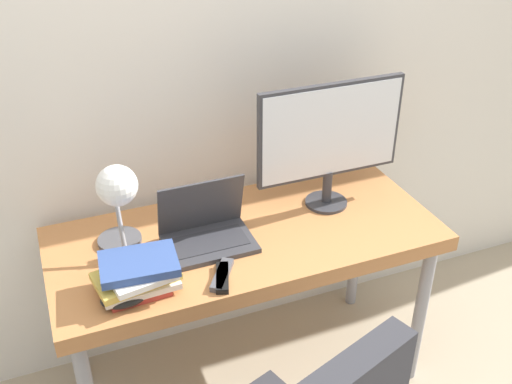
% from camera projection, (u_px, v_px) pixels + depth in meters
% --- Properties ---
extents(wall_back, '(8.00, 0.05, 2.60)m').
position_uv_depth(wall_back, '(207.00, 49.00, 2.16)').
color(wall_back, silver).
rests_on(wall_back, ground_plane).
extents(desk, '(1.40, 0.62, 0.73)m').
position_uv_depth(desk, '(246.00, 248.00, 2.19)').
color(desk, '#B77542').
rests_on(desk, ground_plane).
extents(laptop, '(0.31, 0.22, 0.23)m').
position_uv_depth(laptop, '(206.00, 231.00, 2.08)').
color(laptop, '#38383D').
rests_on(laptop, desk).
extents(monitor, '(0.57, 0.16, 0.49)m').
position_uv_depth(monitor, '(330.00, 136.00, 2.18)').
color(monitor, '#333338').
rests_on(monitor, desk).
extents(desk_lamp, '(0.15, 0.28, 0.37)m').
position_uv_depth(desk_lamp, '(117.00, 195.00, 1.88)').
color(desk_lamp, '#4C4C51').
rests_on(desk_lamp, desk).
extents(book_stack, '(0.28, 0.21, 0.11)m').
position_uv_depth(book_stack, '(138.00, 275.00, 1.85)').
color(book_stack, '#B2382D').
rests_on(book_stack, desk).
extents(tv_remote, '(0.12, 0.15, 0.02)m').
position_uv_depth(tv_remote, '(222.00, 275.00, 1.93)').
color(tv_remote, '#4C4C51').
rests_on(tv_remote, desk).
extents(media_remote, '(0.08, 0.15, 0.02)m').
position_uv_depth(media_remote, '(222.00, 278.00, 1.92)').
color(media_remote, black).
rests_on(media_remote, desk).
extents(game_controller, '(0.15, 0.10, 0.04)m').
position_uv_depth(game_controller, '(124.00, 297.00, 1.82)').
color(game_controller, black).
rests_on(game_controller, desk).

